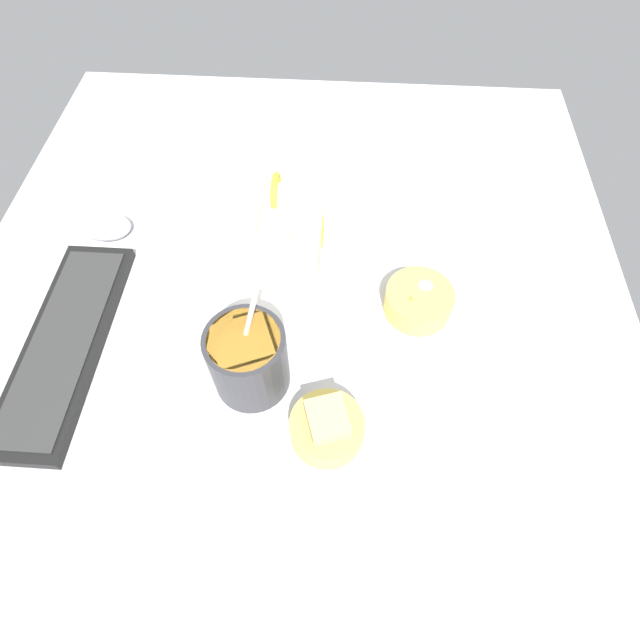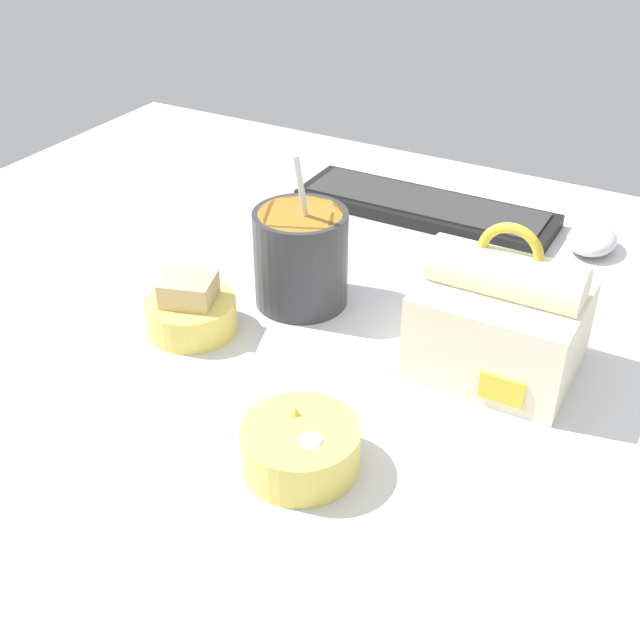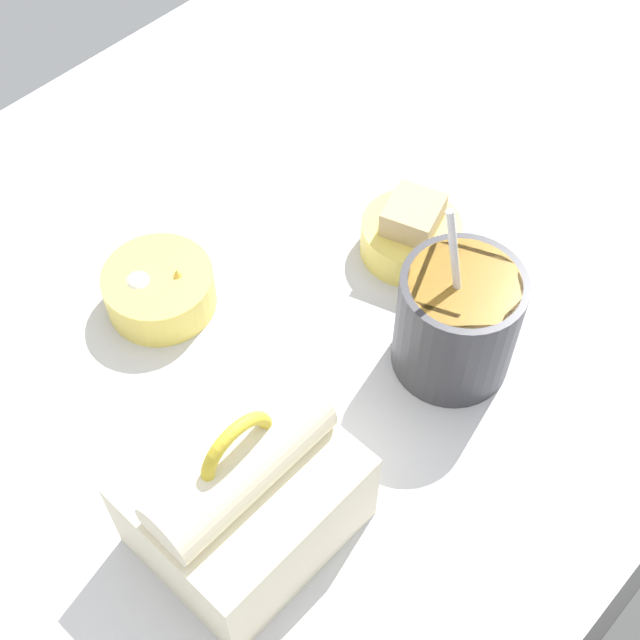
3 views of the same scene
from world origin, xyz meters
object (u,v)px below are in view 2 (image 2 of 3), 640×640
at_px(lunch_bag, 500,319).
at_px(soup_cup, 301,256).
at_px(keyboard, 425,207).
at_px(computer_mouse, 592,240).
at_px(bento_bowl_sandwich, 191,311).
at_px(bento_bowl_snacks, 300,446).

height_order(lunch_bag, soup_cup, soup_cup).
bearing_deg(keyboard, computer_mouse, 1.14).
distance_m(bento_bowl_sandwich, computer_mouse, 0.54).
xyz_separation_m(lunch_bag, computer_mouse, (0.03, 0.31, -0.04)).
relative_size(keyboard, bento_bowl_snacks, 3.49).
bearing_deg(lunch_bag, keyboard, 124.07).
relative_size(bento_bowl_snacks, computer_mouse, 1.25).
bearing_deg(bento_bowl_snacks, soup_cup, 119.99).
bearing_deg(computer_mouse, lunch_bag, -94.91).
xyz_separation_m(keyboard, computer_mouse, (0.24, 0.00, 0.01)).
distance_m(keyboard, soup_cup, 0.30).
bearing_deg(bento_bowl_snacks, keyboard, 101.09).
height_order(keyboard, lunch_bag, lunch_bag).
bearing_deg(keyboard, bento_bowl_sandwich, -105.54).
distance_m(bento_bowl_snacks, computer_mouse, 0.56).
relative_size(keyboard, bento_bowl_sandwich, 3.67).
xyz_separation_m(soup_cup, computer_mouse, (0.27, 0.30, -0.04)).
bearing_deg(bento_bowl_snacks, computer_mouse, 76.47).
xyz_separation_m(lunch_bag, bento_bowl_snacks, (-0.10, -0.23, -0.04)).
distance_m(lunch_bag, soup_cup, 0.25).
distance_m(soup_cup, computer_mouse, 0.40).
bearing_deg(soup_cup, bento_bowl_snacks, -60.01).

